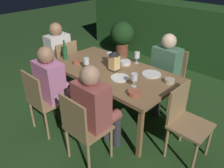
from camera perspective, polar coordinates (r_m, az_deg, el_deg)
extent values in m
plane|color=#26471E|center=(3.49, 0.00, -7.36)|extent=(16.00, 16.00, 0.00)
cube|color=olive|center=(3.13, 0.00, 3.15)|extent=(1.75, 0.93, 0.04)
cube|color=olive|center=(3.64, -13.62, -0.29)|extent=(0.05, 0.05, 0.68)
cube|color=olive|center=(2.64, 6.91, -12.11)|extent=(0.05, 0.05, 0.68)
cube|color=olive|center=(4.06, -4.40, 3.65)|extent=(0.05, 0.05, 0.68)
cube|color=olive|center=(3.19, 15.62, -4.97)|extent=(0.05, 0.05, 0.68)
cube|color=#9E7A51|center=(2.72, 18.87, -9.83)|extent=(0.40, 0.42, 0.03)
cube|color=#9E7A51|center=(2.65, 16.05, -4.42)|extent=(0.03, 0.40, 0.42)
cylinder|color=#9E7A51|center=(2.95, 22.76, -12.81)|extent=(0.03, 0.03, 0.42)
cylinder|color=#9E7A51|center=(2.69, 19.64, -16.86)|extent=(0.03, 0.03, 0.42)
cylinder|color=#9E7A51|center=(3.04, 16.87, -10.27)|extent=(0.03, 0.03, 0.42)
cylinder|color=#9E7A51|center=(2.78, 13.24, -13.87)|extent=(0.03, 0.03, 0.42)
cube|color=#9E7A51|center=(2.58, -5.82, -10.56)|extent=(0.42, 0.40, 0.03)
cube|color=#9E7A51|center=(2.35, -9.56, -8.34)|extent=(0.40, 0.02, 0.42)
cylinder|color=#9E7A51|center=(2.91, -5.42, -10.90)|extent=(0.03, 0.03, 0.42)
cylinder|color=#9E7A51|center=(2.71, -0.19, -14.30)|extent=(0.03, 0.03, 0.42)
cylinder|color=#9E7A51|center=(2.76, -10.86, -14.03)|extent=(0.03, 0.03, 0.42)
cylinder|color=#9E7A51|center=(2.55, -5.76, -18.03)|extent=(0.03, 0.03, 0.42)
cube|color=#9E4C47|center=(2.45, -5.06, -5.13)|extent=(0.38, 0.24, 0.50)
sphere|color=tan|center=(2.27, -5.43, 2.09)|extent=(0.21, 0.21, 0.21)
cylinder|color=#9E4C47|center=(2.71, -3.92, -7.36)|extent=(0.13, 0.36, 0.13)
cylinder|color=#9E4C47|center=(2.61, -1.19, -8.98)|extent=(0.13, 0.36, 0.13)
cylinder|color=#333338|center=(2.95, -1.45, -9.78)|extent=(0.11, 0.11, 0.45)
cylinder|color=#333338|center=(2.85, 1.17, -11.33)|extent=(0.11, 0.11, 0.45)
cube|color=#9E7A51|center=(3.61, 13.24, 1.23)|extent=(0.42, 0.40, 0.03)
cube|color=#9E7A51|center=(3.67, 15.18, 5.31)|extent=(0.40, 0.03, 0.42)
cylinder|color=#9E7A51|center=(3.52, 13.85, -3.90)|extent=(0.03, 0.03, 0.42)
cylinder|color=#9E7A51|center=(3.67, 9.09, -1.86)|extent=(0.03, 0.03, 0.42)
cylinder|color=#9E7A51|center=(3.78, 16.52, -1.82)|extent=(0.03, 0.03, 0.42)
cylinder|color=#9E7A51|center=(3.93, 11.97, -0.01)|extent=(0.03, 0.03, 0.42)
cube|color=#4C7A5B|center=(3.45, 13.20, 4.79)|extent=(0.38, 0.24, 0.50)
sphere|color=beige|center=(3.33, 13.87, 10.20)|extent=(0.21, 0.21, 0.21)
cylinder|color=#4C7A5B|center=(3.41, 12.80, 0.03)|extent=(0.13, 0.36, 0.13)
cylinder|color=#4C7A5B|center=(3.49, 10.31, 1.02)|extent=(0.13, 0.36, 0.13)
cylinder|color=#333338|center=(3.41, 10.94, -4.42)|extent=(0.11, 0.11, 0.45)
cylinder|color=#333338|center=(3.49, 8.49, -3.33)|extent=(0.11, 0.11, 0.45)
cube|color=#9E7A51|center=(3.11, -15.45, -3.87)|extent=(0.42, 0.40, 0.03)
cube|color=#9E7A51|center=(2.93, -19.07, -1.54)|extent=(0.40, 0.02, 0.42)
cylinder|color=#9E7A51|center=(3.44, -14.21, -4.81)|extent=(0.03, 0.03, 0.42)
cylinder|color=#9E7A51|center=(3.18, -10.59, -7.36)|extent=(0.03, 0.03, 0.42)
cylinder|color=#9E7A51|center=(3.31, -19.10, -7.06)|extent=(0.03, 0.03, 0.42)
cylinder|color=#9E7A51|center=(3.04, -15.75, -9.96)|extent=(0.03, 0.03, 0.42)
cube|color=#C675A3|center=(3.01, -15.14, 0.82)|extent=(0.38, 0.24, 0.50)
sphere|color=#997051|center=(2.87, -16.01, 6.90)|extent=(0.21, 0.21, 0.21)
cylinder|color=#C675A3|center=(3.25, -13.42, -1.51)|extent=(0.13, 0.36, 0.13)
cylinder|color=#C675A3|center=(3.12, -11.56, -2.67)|extent=(0.13, 0.36, 0.13)
cylinder|color=#333338|center=(3.45, -10.80, -3.96)|extent=(0.11, 0.11, 0.45)
cylinder|color=#333338|center=(3.32, -8.93, -5.15)|extent=(0.11, 0.11, 0.45)
cube|color=#9E7A51|center=(4.08, -12.28, 4.65)|extent=(0.40, 0.42, 0.03)
cube|color=#9E7A51|center=(3.85, -11.00, 6.94)|extent=(0.03, 0.40, 0.42)
cylinder|color=#9E7A51|center=(4.23, -15.28, 1.73)|extent=(0.03, 0.03, 0.42)
cylinder|color=#9E7A51|center=(4.40, -11.37, 3.30)|extent=(0.03, 0.03, 0.42)
cylinder|color=#9E7A51|center=(3.96, -12.63, 0.21)|extent=(0.03, 0.03, 0.42)
cylinder|color=#9E7A51|center=(4.15, -8.59, 1.94)|extent=(0.03, 0.03, 0.42)
cube|color=white|center=(4.03, -13.17, 8.31)|extent=(0.24, 0.38, 0.50)
sphere|color=#997051|center=(3.93, -13.74, 13.01)|extent=(0.21, 0.21, 0.21)
cylinder|color=white|center=(4.19, -14.92, 5.35)|extent=(0.36, 0.13, 0.13)
cylinder|color=white|center=(4.27, -12.90, 6.09)|extent=(0.36, 0.13, 0.13)
cylinder|color=#333338|center=(4.41, -15.67, 3.06)|extent=(0.11, 0.11, 0.45)
cylinder|color=#333338|center=(4.49, -13.75, 3.81)|extent=(0.11, 0.11, 0.45)
cube|color=black|center=(3.11, 0.54, 3.61)|extent=(0.12, 0.12, 0.01)
cube|color=#F9D17A|center=(3.07, 0.54, 5.42)|extent=(0.11, 0.11, 0.20)
cone|color=black|center=(3.02, 0.56, 7.60)|extent=(0.15, 0.15, 0.05)
cylinder|color=#1E5B2D|center=(3.49, -11.54, 7.56)|extent=(0.07, 0.07, 0.20)
cylinder|color=#1E5B2D|center=(3.44, -11.77, 9.81)|extent=(0.03, 0.03, 0.09)
cylinder|color=silver|center=(3.31, -0.62, 5.10)|extent=(0.06, 0.06, 0.00)
cylinder|color=silver|center=(3.29, -0.62, 5.77)|extent=(0.01, 0.01, 0.08)
cylinder|color=silver|center=(3.26, -0.63, 7.10)|extent=(0.08, 0.08, 0.08)
cylinder|color=maroon|center=(3.27, -0.62, 6.72)|extent=(0.07, 0.07, 0.03)
cylinder|color=silver|center=(3.14, -6.24, 3.59)|extent=(0.06, 0.06, 0.00)
cylinder|color=silver|center=(3.13, -6.29, 4.29)|extent=(0.01, 0.01, 0.08)
cylinder|color=silver|center=(3.09, -6.37, 5.68)|extent=(0.08, 0.08, 0.08)
cylinder|color=maroon|center=(3.10, -6.34, 5.27)|extent=(0.07, 0.07, 0.03)
cylinder|color=silver|center=(3.34, 6.08, 5.16)|extent=(0.06, 0.06, 0.00)
cylinder|color=silver|center=(3.32, 6.12, 5.83)|extent=(0.01, 0.01, 0.08)
cylinder|color=silver|center=(3.29, 6.20, 7.15)|extent=(0.08, 0.08, 0.08)
cylinder|color=maroon|center=(3.30, 6.17, 6.76)|extent=(0.07, 0.07, 0.03)
cylinder|color=silver|center=(2.72, 5.39, -0.58)|extent=(0.06, 0.06, 0.00)
cylinder|color=silver|center=(2.70, 5.43, 0.20)|extent=(0.01, 0.01, 0.08)
cylinder|color=silver|center=(2.66, 5.52, 1.76)|extent=(0.08, 0.08, 0.08)
cylinder|color=maroon|center=(2.68, 5.49, 1.30)|extent=(0.07, 0.07, 0.03)
cylinder|color=white|center=(2.89, 1.95, 1.55)|extent=(0.24, 0.24, 0.01)
cylinder|color=white|center=(3.03, 9.70, 2.44)|extent=(0.25, 0.25, 0.01)
cylinder|color=#BCAD8E|center=(2.87, 13.99, 0.78)|extent=(0.12, 0.12, 0.05)
cylinder|color=#424C1E|center=(2.86, 14.01, 0.96)|extent=(0.10, 0.10, 0.02)
cylinder|color=#9E5138|center=(3.34, -8.77, 5.38)|extent=(0.11, 0.11, 0.04)
cylinder|color=tan|center=(3.34, -8.78, 5.52)|extent=(0.09, 0.09, 0.01)
cylinder|color=#9E5138|center=(2.55, 5.51, -2.17)|extent=(0.15, 0.15, 0.05)
cylinder|color=#477533|center=(2.55, 5.52, -1.98)|extent=(0.13, 0.13, 0.01)
cylinder|color=silver|center=(3.29, 3.27, 5.30)|extent=(0.15, 0.15, 0.05)
cylinder|color=beige|center=(3.28, 3.27, 5.45)|extent=(0.13, 0.13, 0.01)
cube|color=#234C1E|center=(5.23, 20.32, 10.92)|extent=(5.40, 0.72, 1.22)
cylinder|color=brown|center=(5.53, 2.45, 8.57)|extent=(0.30, 0.30, 0.30)
sphere|color=#193816|center=(5.41, 2.53, 12.37)|extent=(0.54, 0.54, 0.54)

